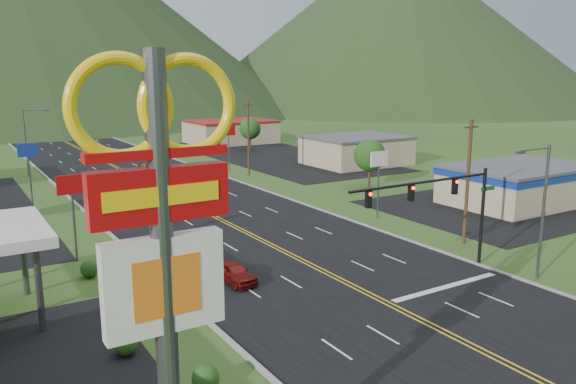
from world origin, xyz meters
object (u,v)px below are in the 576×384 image
car_red_near (234,273)px  pylon_sign (162,236)px  traffic_signal (444,198)px  car_red_far (153,166)px  streetlight_west (28,138)px  car_dark_mid (156,210)px  streetlight_east (541,203)px

car_red_near → pylon_sign: bearing=-127.1°
traffic_signal → car_red_far: (-2.95, 51.03, -4.60)m
traffic_signal → car_red_near: size_ratio=3.28×
streetlight_west → car_dark_mid: (6.77, -30.85, -4.40)m
car_dark_mid → traffic_signal: bearing=-72.9°
pylon_sign → car_red_far: size_ratio=3.17×
streetlight_west → car_red_far: (15.21, -4.97, -4.45)m
streetlight_east → car_red_near: (-17.38, 9.98, -4.50)m
streetlight_west → car_red_near: (5.47, -50.02, -4.50)m
streetlight_west → car_dark_mid: bearing=-77.6°
traffic_signal → streetlight_west: bearing=108.0°
car_red_near → car_dark_mid: bearing=80.0°
streetlight_east → streetlight_west: bearing=110.9°
car_red_near → streetlight_east: bearing=-36.0°
car_dark_mid → car_red_far: size_ratio=1.23×
pylon_sign → streetlight_east: (28.18, 8.00, -4.12)m
streetlight_east → car_red_near: size_ratio=2.25×
car_red_near → car_red_far: car_red_far is taller
streetlight_east → traffic_signal: bearing=139.6°
traffic_signal → car_red_far: size_ratio=2.97×
streetlight_east → car_red_far: 55.73m
streetlight_west → car_red_far: bearing=-18.1°
car_red_near → car_red_far: (9.74, 45.05, 0.05)m
streetlight_west → car_red_near: 50.52m
traffic_signal → car_dark_mid: (-11.39, 25.16, -4.54)m
car_dark_mid → car_red_far: 27.21m
pylon_sign → streetlight_west: size_ratio=1.56×
car_dark_mid → car_red_far: car_dark_mid is taller
streetlight_east → car_dark_mid: bearing=118.9°
pylon_sign → traffic_signal: pylon_sign is taller
streetlight_east → streetlight_west: size_ratio=1.00×
car_red_near → car_red_far: 46.09m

